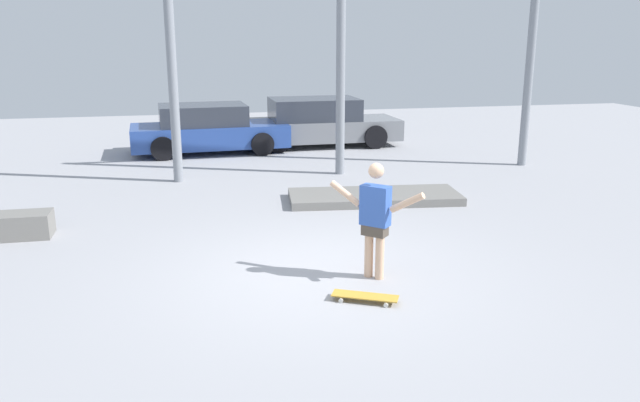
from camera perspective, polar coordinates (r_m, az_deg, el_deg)
ground_plane at (r=8.24m, az=-0.02°, el=-6.77°), size 36.00×36.00×0.00m
skateboarder at (r=7.92m, az=5.07°, el=-1.30°), size 1.01×0.97×1.51m
skateboard at (r=7.46m, az=4.14°, el=-8.69°), size 0.79×0.54×0.08m
manual_pad at (r=11.89m, az=4.99°, el=0.38°), size 3.33×1.56×0.15m
canopy_support_left at (r=13.67m, az=-23.68°, el=16.16°), size 4.76×0.20×6.11m
canopy_support_right at (r=14.63m, az=11.02°, el=16.93°), size 4.76×0.20×6.11m
parked_car_blue at (r=17.00m, az=-10.22°, el=6.46°), size 4.16×2.04×1.28m
parked_car_grey at (r=17.80m, az=-0.16°, el=7.16°), size 4.42×1.97×1.34m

